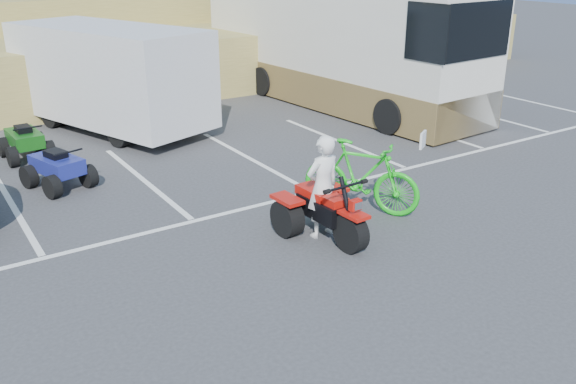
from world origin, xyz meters
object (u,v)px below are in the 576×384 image
rider (323,187)px  quad_atv_green (28,158)px  cargo_trailer (110,75)px  green_dirt_bike (361,176)px  quad_atv_blue (60,187)px  red_trike_atv (327,238)px  rv_motorhome (335,50)px

rider → quad_atv_green: size_ratio=1.33×
cargo_trailer → quad_atv_green: cargo_trailer is taller
green_dirt_bike → quad_atv_blue: 6.43m
red_trike_atv → quad_atv_green: red_trike_atv is taller
red_trike_atv → quad_atv_blue: (-3.32, 5.11, 0.00)m
red_trike_atv → rider: (-0.01, 0.15, 0.92)m
rider → quad_atv_green: (-3.49, 7.37, -0.92)m
rv_motorhome → rider: bearing=-132.5°
red_trike_atv → green_dirt_bike: size_ratio=0.77×
red_trike_atv → green_dirt_bike: bearing=24.8°
quad_atv_green → rv_motorhome: bearing=1.3°
red_trike_atv → quad_atv_blue: bearing=120.3°
red_trike_atv → green_dirt_bike: (1.27, 0.66, 0.70)m
red_trike_atv → quad_atv_blue: 6.09m
rider → rv_motorhome: 10.31m
rider → quad_atv_green: 8.20m
green_dirt_bike → quad_atv_green: bearing=93.4°
rider → green_dirt_bike: bearing=-160.9°
quad_atv_blue → quad_atv_green: bearing=77.3°
quad_atv_blue → rider: bearing=-73.1°
rider → quad_atv_blue: bearing=-59.0°
rv_motorhome → red_trike_atv: bearing=-131.9°
rider → cargo_trailer: cargo_trailer is taller
green_dirt_bike → rv_motorhome: bearing=24.8°
quad_atv_blue → quad_atv_green: quad_atv_blue is taller
rider → green_dirt_bike: size_ratio=0.79×
rider → rv_motorhome: size_ratio=0.17×
cargo_trailer → rider: bearing=-103.9°
green_dirt_bike → quad_atv_blue: bearing=104.5°
rider → rv_motorhome: (6.34, 8.08, 0.78)m
red_trike_atv → cargo_trailer: size_ratio=0.27×
rv_motorhome → quad_atv_green: rv_motorhome is taller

